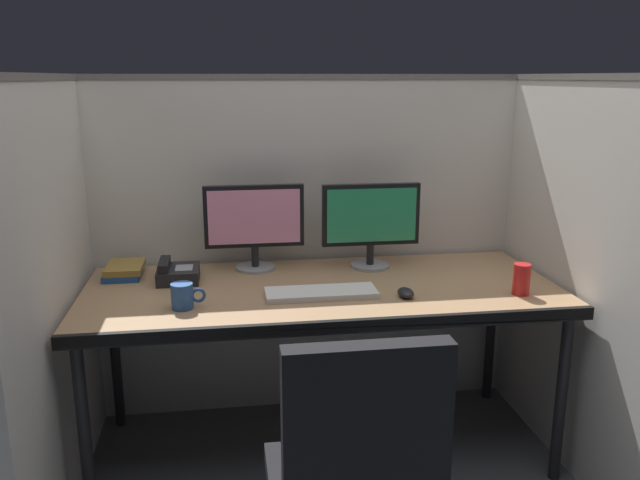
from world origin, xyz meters
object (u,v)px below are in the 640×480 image
monitor_right (371,220)px  coffee_mug (183,296)px  desk (322,299)px  keyboard_main (321,293)px  book_stack (124,270)px  monitor_left (254,221)px  desk_phone (177,273)px  computer_mouse (406,293)px  soda_can (521,279)px

monitor_right → coffee_mug: bearing=-152.4°
desk → monitor_right: size_ratio=4.42×
monitor_right → keyboard_main: bearing=-128.1°
book_stack → desk: bearing=-18.4°
monitor_left → desk_phone: monitor_left is taller
desk → computer_mouse: (0.30, -0.17, 0.07)m
desk → computer_mouse: computer_mouse is taller
monitor_left → computer_mouse: bearing=-39.3°
desk → soda_can: bearing=-15.0°
computer_mouse → soda_can: bearing=-4.4°
keyboard_main → monitor_left: bearing=121.0°
monitor_right → coffee_mug: 0.91m
book_stack → desk_phone: bearing=-23.6°
monitor_left → soda_can: size_ratio=3.52×
keyboard_main → computer_mouse: 0.33m
desk → keyboard_main: (-0.02, -0.10, 0.06)m
keyboard_main → desk_phone: bearing=154.2°
desk → desk_phone: (-0.58, 0.17, 0.08)m
monitor_left → coffee_mug: monitor_left is taller
desk → computer_mouse: size_ratio=19.79×
monitor_left → desk_phone: size_ratio=2.26×
desk_phone → soda_can: bearing=-15.5°
desk → book_stack: book_stack is taller
keyboard_main → coffee_mug: coffee_mug is taller
desk → soda_can: soda_can is taller
monitor_left → soda_can: monitor_left is taller
keyboard_main → computer_mouse: size_ratio=4.48×
desk → desk_phone: size_ratio=10.00×
keyboard_main → computer_mouse: bearing=-11.4°
desk → book_stack: size_ratio=9.01×
monitor_right → soda_can: bearing=-41.8°
computer_mouse → monitor_right: bearing=96.5°
desk → book_stack: (-0.81, 0.27, 0.08)m
computer_mouse → book_stack: size_ratio=0.46×
computer_mouse → keyboard_main: bearing=168.6°
monitor_left → desk_phone: (-0.33, -0.12, -0.18)m
book_stack → soda_can: bearing=-16.8°
soda_can → book_stack: bearing=163.2°
keyboard_main → soda_can: size_ratio=3.52×
coffee_mug → desk_phone: (-0.04, 0.34, -0.01)m
keyboard_main → book_stack: 0.87m
soda_can → desk_phone: 1.38m
computer_mouse → soda_can: (0.45, -0.03, 0.04)m
monitor_right → book_stack: size_ratio=2.04×
monitor_right → coffee_mug: size_ratio=3.41×
computer_mouse → coffee_mug: 0.84m
monitor_left → monitor_right: bearing=-4.7°
monitor_right → soda_can: size_ratio=3.52×
monitor_left → soda_can: bearing=-25.9°
monitor_right → book_stack: 1.08m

